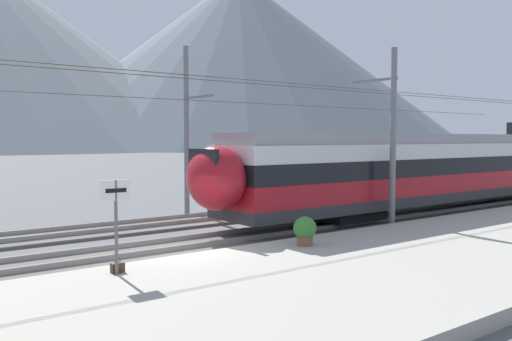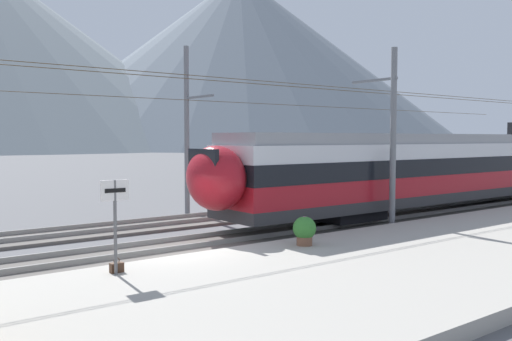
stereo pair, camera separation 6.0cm
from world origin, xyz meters
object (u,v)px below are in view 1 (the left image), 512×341
train_far_track (489,159)px  platform_sign (116,205)px  catenary_mast_mid (390,134)px  catenary_mast_far_side (188,128)px  potted_plant_platform_edge (305,229)px  train_near_platform (465,166)px  handbag_near_sign (118,267)px

train_far_track → platform_sign: train_far_track is taller
catenary_mast_mid → catenary_mast_far_side: 9.46m
catenary_mast_mid → catenary_mast_far_side: bearing=116.2°
catenary_mast_far_side → potted_plant_platform_edge: size_ratio=50.14×
train_near_platform → handbag_near_sign: train_near_platform is taller
catenary_mast_mid → catenary_mast_far_side: catenary_mast_far_side is taller
train_far_track → platform_sign: size_ratio=10.54×
handbag_near_sign → catenary_mast_mid: bearing=6.3°
potted_plant_platform_edge → train_far_track: bearing=18.0°
catenary_mast_mid → platform_sign: 12.21m
train_far_track → potted_plant_platform_edge: bearing=-162.0°
train_near_platform → catenary_mast_far_side: bearing=151.9°
train_far_track → catenary_mast_mid: catenary_mast_mid is taller
platform_sign → handbag_near_sign: (0.09, 0.17, -1.55)m
train_far_track → catenary_mast_far_side: 23.14m
train_near_platform → catenary_mast_mid: 8.64m
platform_sign → potted_plant_platform_edge: (6.04, -0.11, -1.18)m
catenary_mast_far_side → potted_plant_platform_edge: 10.73m
train_near_platform → catenary_mast_far_side: (-12.46, 6.64, 1.90)m
train_far_track → potted_plant_platform_edge: train_far_track is taller
catenary_mast_far_side → potted_plant_platform_edge: (-1.77, -10.07, -3.27)m
catenary_mast_far_side → potted_plant_platform_edge: bearing=-100.0°
train_near_platform → catenary_mast_mid: size_ratio=0.72×
catenary_mast_mid → catenary_mast_far_side: size_ratio=1.00×
train_near_platform → platform_sign: 20.55m
catenary_mast_far_side → platform_sign: bearing=-128.1°
train_near_platform → platform_sign: train_near_platform is taller
platform_sign → handbag_near_sign: platform_sign is taller
handbag_near_sign → catenary_mast_far_side: bearing=51.7°
catenary_mast_far_side → platform_sign: 12.83m
train_near_platform → handbag_near_sign: size_ratio=86.35×
train_near_platform → handbag_near_sign: (-20.19, -3.15, -1.74)m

